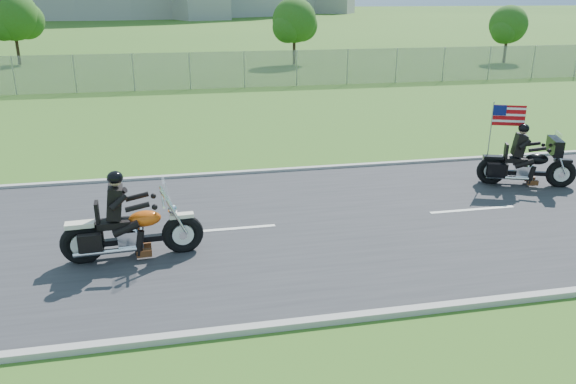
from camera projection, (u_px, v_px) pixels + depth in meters
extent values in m
plane|color=#2C5119|center=(313.00, 224.00, 12.95)|extent=(420.00, 420.00, 0.00)
cube|color=#28282B|center=(313.00, 223.00, 12.94)|extent=(120.00, 8.00, 0.04)
cube|color=#9E9B93|center=(280.00, 171.00, 16.67)|extent=(120.00, 0.18, 0.12)
cube|color=#9E9B93|center=(373.00, 315.00, 9.19)|extent=(120.00, 0.18, 0.12)
cube|color=gray|center=(133.00, 72.00, 30.13)|extent=(60.00, 0.03, 2.00)
cylinder|color=#382316|center=(294.00, 47.00, 41.35)|extent=(0.22, 0.22, 2.52)
sphere|color=#2B4E14|center=(294.00, 20.00, 40.71)|extent=(3.20, 3.20, 3.20)
sphere|color=#2B4E14|center=(301.00, 25.00, 41.40)|extent=(2.40, 2.40, 2.40)
sphere|color=#2B4E14|center=(288.00, 27.00, 40.39)|extent=(2.24, 2.24, 2.24)
cylinder|color=#382316|center=(17.00, 45.00, 41.22)|extent=(0.22, 0.22, 2.80)
sphere|color=#2B4E14|center=(12.00, 15.00, 40.52)|extent=(3.60, 3.60, 3.60)
sphere|color=#2B4E14|center=(26.00, 21.00, 41.28)|extent=(2.70, 2.70, 2.70)
sphere|color=#2B4E14|center=(2.00, 23.00, 40.15)|extent=(2.52, 2.52, 2.52)
cylinder|color=#382316|center=(505.00, 47.00, 42.57)|extent=(0.22, 0.22, 2.24)
sphere|color=#2B4E14|center=(508.00, 24.00, 42.00)|extent=(2.80, 2.80, 2.80)
sphere|color=#2B4E14|center=(511.00, 28.00, 42.61)|extent=(2.10, 2.10, 2.10)
sphere|color=#2B4E14|center=(504.00, 30.00, 41.72)|extent=(1.96, 1.96, 1.96)
torus|color=black|center=(183.00, 234.00, 11.37)|extent=(0.85, 0.25, 0.84)
torus|color=black|center=(82.00, 244.00, 10.90)|extent=(0.85, 0.25, 0.84)
ellipsoid|color=#E45810|center=(145.00, 218.00, 11.06)|extent=(0.66, 0.40, 0.32)
cube|color=black|center=(114.00, 224.00, 10.93)|extent=(0.64, 0.38, 0.14)
cube|color=black|center=(115.00, 202.00, 10.80)|extent=(0.30, 0.47, 0.63)
sphere|color=black|center=(115.00, 178.00, 10.65)|extent=(0.32, 0.32, 0.31)
cube|color=silver|center=(166.00, 190.00, 10.99)|extent=(0.08, 0.52, 0.45)
torus|color=black|center=(561.00, 174.00, 15.21)|extent=(0.81, 0.46, 0.79)
torus|color=black|center=(491.00, 171.00, 15.48)|extent=(0.81, 0.46, 0.79)
ellipsoid|color=black|center=(537.00, 159.00, 15.19)|extent=(0.68, 0.53, 0.30)
cube|color=black|center=(515.00, 160.00, 15.28)|extent=(0.66, 0.51, 0.13)
cube|color=black|center=(519.00, 145.00, 15.13)|extent=(0.39, 0.49, 0.59)
sphere|color=black|center=(524.00, 128.00, 14.97)|extent=(0.37, 0.37, 0.29)
cube|color=black|center=(555.00, 146.00, 15.00)|extent=(0.52, 0.88, 0.43)
cube|color=#B70C11|center=(509.00, 116.00, 15.13)|extent=(0.81, 0.32, 0.56)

